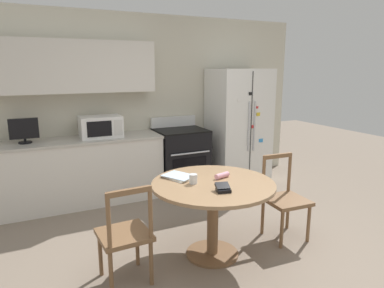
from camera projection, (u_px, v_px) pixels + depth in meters
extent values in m
plane|color=gray|center=(238.00, 269.00, 3.17)|extent=(14.00, 14.00, 0.00)
cube|color=beige|center=(146.00, 103.00, 5.23)|extent=(5.20, 0.10, 2.60)
cube|color=silver|center=(70.00, 67.00, 4.46)|extent=(2.22, 0.34, 0.68)
cube|color=silver|center=(79.00, 173.00, 4.64)|extent=(2.22, 0.62, 0.86)
cube|color=#B7B2A8|center=(77.00, 140.00, 4.54)|extent=(2.25, 0.64, 0.03)
cube|color=white|center=(238.00, 126.00, 5.54)|extent=(0.89, 0.70, 1.81)
cube|color=#333333|center=(251.00, 129.00, 5.22)|extent=(0.01, 0.01, 1.74)
cylinder|color=silver|center=(249.00, 127.00, 5.18)|extent=(0.02, 0.02, 0.76)
cylinder|color=silver|center=(254.00, 126.00, 5.22)|extent=(0.02, 0.02, 0.76)
cube|color=black|center=(250.00, 94.00, 5.09)|extent=(0.06, 0.01, 0.05)
cube|color=red|center=(257.00, 107.00, 5.19)|extent=(0.04, 0.01, 0.03)
cube|color=yellow|center=(258.00, 114.00, 5.23)|extent=(0.06, 0.01, 0.05)
cube|color=#338CD8|center=(261.00, 141.00, 5.35)|extent=(0.07, 0.01, 0.06)
cube|color=red|center=(253.00, 127.00, 5.23)|extent=(0.06, 0.01, 0.05)
cube|color=white|center=(239.00, 100.00, 5.03)|extent=(0.06, 0.01, 0.05)
cube|color=black|center=(181.00, 160.00, 5.24)|extent=(0.74, 0.64, 0.90)
cube|color=black|center=(190.00, 171.00, 4.97)|extent=(0.53, 0.01, 0.40)
cylinder|color=silver|center=(191.00, 153.00, 4.89)|extent=(0.60, 0.02, 0.02)
cube|color=black|center=(181.00, 130.00, 5.14)|extent=(0.74, 0.64, 0.02)
cube|color=white|center=(173.00, 122.00, 5.38)|extent=(0.74, 0.06, 0.16)
cube|color=white|center=(101.00, 127.00, 4.64)|extent=(0.55, 0.35, 0.29)
cube|color=black|center=(100.00, 129.00, 4.46)|extent=(0.32, 0.01, 0.20)
cube|color=silver|center=(118.00, 128.00, 4.56)|extent=(0.11, 0.01, 0.21)
cylinder|color=black|center=(25.00, 142.00, 4.28)|extent=(0.16, 0.16, 0.02)
cylinder|color=black|center=(25.00, 140.00, 4.28)|extent=(0.03, 0.03, 0.04)
cube|color=black|center=(24.00, 128.00, 4.24)|extent=(0.34, 0.05, 0.26)
cylinder|color=#997551|center=(213.00, 184.00, 3.26)|extent=(1.18, 1.18, 0.03)
cylinder|color=brown|center=(213.00, 220.00, 3.34)|extent=(0.11, 0.11, 0.70)
cylinder|color=brown|center=(212.00, 253.00, 3.41)|extent=(0.52, 0.52, 0.03)
cube|color=brown|center=(124.00, 235.00, 2.92)|extent=(0.44, 0.44, 0.04)
cylinder|color=brown|center=(100.00, 254.00, 3.03)|extent=(0.04, 0.04, 0.41)
cylinder|color=brown|center=(137.00, 245.00, 3.19)|extent=(0.04, 0.04, 0.41)
cylinder|color=brown|center=(111.00, 274.00, 2.74)|extent=(0.04, 0.04, 0.41)
cylinder|color=brown|center=(151.00, 263.00, 2.90)|extent=(0.04, 0.04, 0.41)
cylinder|color=brown|center=(109.00, 221.00, 2.62)|extent=(0.04, 0.04, 0.45)
cylinder|color=brown|center=(150.00, 212.00, 2.78)|extent=(0.04, 0.04, 0.45)
cube|color=brown|center=(129.00, 192.00, 2.66)|extent=(0.35, 0.05, 0.04)
cube|color=brown|center=(286.00, 201.00, 3.67)|extent=(0.44, 0.44, 0.04)
cylinder|color=brown|center=(308.00, 224.00, 3.63)|extent=(0.04, 0.04, 0.41)
cylinder|color=brown|center=(282.00, 229.00, 3.50)|extent=(0.04, 0.04, 0.41)
cylinder|color=brown|center=(288.00, 212.00, 3.94)|extent=(0.04, 0.04, 0.41)
cylinder|color=brown|center=(263.00, 216.00, 3.81)|extent=(0.04, 0.04, 0.41)
cylinder|color=brown|center=(289.00, 172.00, 3.85)|extent=(0.04, 0.04, 0.45)
cylinder|color=brown|center=(264.00, 176.00, 3.72)|extent=(0.04, 0.04, 0.45)
cube|color=brown|center=(278.00, 156.00, 3.74)|extent=(0.35, 0.05, 0.04)
cylinder|color=silver|center=(193.00, 179.00, 3.21)|extent=(0.08, 0.08, 0.09)
cylinder|color=#8C4C99|center=(193.00, 181.00, 3.22)|extent=(0.07, 0.07, 0.05)
cylinder|color=pink|center=(222.00, 175.00, 3.38)|extent=(0.17, 0.09, 0.05)
cube|color=black|center=(223.00, 190.00, 3.00)|extent=(0.14, 0.12, 0.03)
cube|color=black|center=(222.00, 186.00, 3.02)|extent=(0.14, 0.12, 0.06)
cube|color=white|center=(179.00, 177.00, 3.39)|extent=(0.31, 0.36, 0.01)
cube|color=beige|center=(179.00, 176.00, 3.39)|extent=(0.32, 0.36, 0.01)
cube|color=silver|center=(179.00, 176.00, 3.39)|extent=(0.34, 0.37, 0.01)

